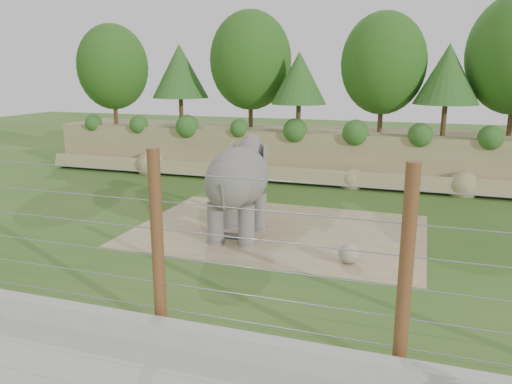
% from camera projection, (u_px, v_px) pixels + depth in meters
% --- Properties ---
extents(ground, '(90.00, 90.00, 0.00)m').
position_uv_depth(ground, '(235.00, 258.00, 15.06)').
color(ground, '#2E5919').
rests_on(ground, ground).
extents(back_embankment, '(30.00, 5.52, 8.77)m').
position_uv_depth(back_embankment, '(333.00, 102.00, 25.63)').
color(back_embankment, '#8E7F54').
rests_on(back_embankment, ground).
extents(dirt_patch, '(10.00, 7.00, 0.02)m').
position_uv_depth(dirt_patch, '(278.00, 230.00, 17.66)').
color(dirt_patch, '#917D5A').
rests_on(dirt_patch, ground).
extents(drain_grate, '(1.00, 0.60, 0.03)m').
position_uv_depth(drain_grate, '(231.00, 236.00, 16.98)').
color(drain_grate, '#262628').
rests_on(drain_grate, dirt_patch).
extents(elephant, '(2.02, 4.10, 3.22)m').
position_uv_depth(elephant, '(238.00, 191.00, 16.67)').
color(elephant, '#615D57').
rests_on(elephant, ground).
extents(stone_ball, '(0.61, 0.61, 0.61)m').
position_uv_depth(stone_ball, '(349.00, 253.00, 14.55)').
color(stone_ball, gray).
rests_on(stone_ball, dirt_patch).
extents(retaining_wall, '(26.00, 0.35, 0.50)m').
position_uv_depth(retaining_wall, '(149.00, 330.00, 10.39)').
color(retaining_wall, '#A7A79C').
rests_on(retaining_wall, ground).
extents(barrier_fence, '(20.26, 0.26, 4.00)m').
position_uv_depth(barrier_fence, '(157.00, 242.00, 10.44)').
color(barrier_fence, '#5D3315').
rests_on(barrier_fence, ground).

